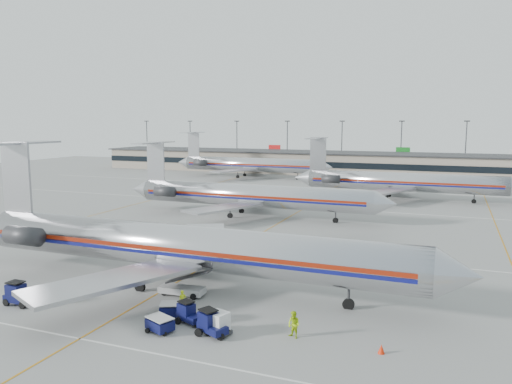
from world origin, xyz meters
The scene contains 19 objects.
ground centered at (0.00, 0.00, 0.00)m, with size 260.00×260.00×0.00m, color gray.
apron_markings centered at (0.00, 10.00, 0.01)m, with size 160.00×0.15×0.02m, color silver.
terminal centered at (0.00, 97.97, 3.16)m, with size 162.00×17.00×6.25m.
light_mast_row centered at (0.00, 112.00, 8.58)m, with size 163.60×0.40×15.28m.
jet_foreground centered at (0.34, -5.54, 3.80)m, with size 49.99×29.44×13.09m.
jet_second_row centered at (-6.56, 28.25, 3.40)m, with size 44.81×26.38×11.73m.
jet_third_row centered at (14.09, 55.30, 3.47)m, with size 43.66×26.86×11.94m.
jet_back_row centered at (-27.56, 79.69, 3.55)m, with size 44.71×27.50×12.23m.
tug_left centered at (-9.20, -14.67, 0.90)m, with size 2.42×1.30×1.97m.
tug_center centered at (5.73, -12.84, 0.78)m, with size 2.34×1.75×1.71m.
tug_right centered at (8.24, -14.11, 0.86)m, with size 2.58×2.08×1.88m.
cart_inner centered at (4.57, -14.93, 0.58)m, with size 2.27×1.94×1.09m.
cart_outer centered at (4.01, -12.19, 0.59)m, with size 2.31×2.00×1.10m.
uld_container centered at (8.73, -13.87, 0.84)m, with size 1.89×1.72×1.66m.
belt_loader centered at (2.33, -7.70, 0.67)m, with size 4.77×1.73×2.49m.
ramp_worker_near centered at (4.03, -10.72, 0.81)m, with size 0.59×0.39×1.63m, color #BCD814.
ramp_worker_far centered at (13.84, -12.37, 0.96)m, with size 0.93×0.72×1.91m, color #A9CE13.
cone_right centered at (19.87, -12.57, 0.31)m, with size 0.46×0.46×0.62m, color red.
cone_left centered at (-10.77, -12.60, 0.33)m, with size 0.48×0.48×0.65m, color red.
Camera 1 is at (23.53, -44.17, 15.02)m, focal length 35.00 mm.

